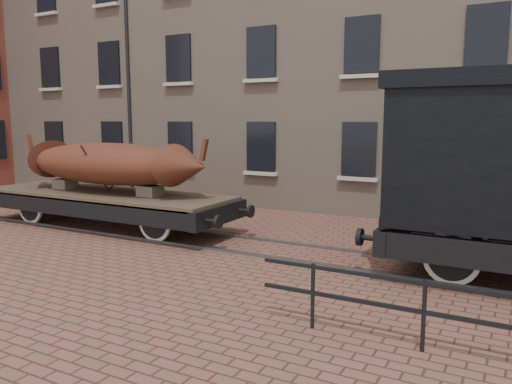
% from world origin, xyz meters
% --- Properties ---
extents(ground, '(90.00, 90.00, 0.00)m').
position_xyz_m(ground, '(0.00, 0.00, 0.00)').
color(ground, brown).
extents(warehouse_cream, '(40.00, 10.19, 14.00)m').
position_xyz_m(warehouse_cream, '(3.00, 9.99, 7.00)').
color(warehouse_cream, tan).
rests_on(warehouse_cream, ground).
extents(rail_track, '(30.00, 1.52, 0.06)m').
position_xyz_m(rail_track, '(0.00, 0.00, 0.03)').
color(rail_track, '#59595E').
rests_on(rail_track, ground).
extents(flatcar_wagon, '(8.84, 2.40, 1.33)m').
position_xyz_m(flatcar_wagon, '(-4.98, -0.00, 0.83)').
color(flatcar_wagon, '#4C422D').
rests_on(flatcar_wagon, ground).
extents(iron_boat, '(6.86, 2.00, 1.63)m').
position_xyz_m(iron_boat, '(-4.83, 0.00, 1.88)').
color(iron_boat, '#592317').
rests_on(iron_boat, flatcar_wagon).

